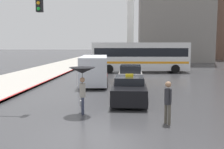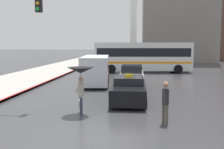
% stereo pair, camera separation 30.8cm
% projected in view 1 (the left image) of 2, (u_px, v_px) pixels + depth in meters
% --- Properties ---
extents(ground_plane, '(300.00, 300.00, 0.00)m').
position_uv_depth(ground_plane, '(83.00, 141.00, 8.70)').
color(ground_plane, '#38383A').
extents(taxi, '(1.91, 4.46, 1.55)m').
position_uv_depth(taxi, '(129.00, 90.00, 14.60)').
color(taxi, black).
rests_on(taxi, ground_plane).
extents(sedan_red, '(1.91, 4.75, 1.53)m').
position_uv_depth(sedan_red, '(130.00, 76.00, 20.62)').
color(sedan_red, '#B7B2AD').
rests_on(sedan_red, ground_plane).
extents(ambulance_van, '(2.56, 5.97, 2.24)m').
position_uv_depth(ambulance_van, '(94.00, 69.00, 20.86)').
color(ambulance_van, silver).
rests_on(ambulance_van, ground_plane).
extents(city_bus, '(11.00, 3.20, 3.39)m').
position_uv_depth(city_bus, '(140.00, 56.00, 29.97)').
color(city_bus, silver).
rests_on(city_bus, ground_plane).
extents(pedestrian_with_umbrella, '(1.19, 1.19, 2.15)m').
position_uv_depth(pedestrian_with_umbrella, '(82.00, 75.00, 11.79)').
color(pedestrian_with_umbrella, '#2D3347').
rests_on(pedestrian_with_umbrella, ground_plane).
extents(pedestrian_man, '(0.37, 0.40, 1.73)m').
position_uv_depth(pedestrian_man, '(168.00, 99.00, 10.38)').
color(pedestrian_man, '#4C473D').
rests_on(pedestrian_man, ground_plane).
extents(traffic_light, '(3.31, 0.38, 5.80)m').
position_uv_depth(traffic_light, '(3.00, 27.00, 12.61)').
color(traffic_light, black).
rests_on(traffic_light, ground_plane).
extents(monument_cross, '(6.92, 0.90, 15.73)m').
position_uv_depth(monument_cross, '(131.00, 2.00, 35.65)').
color(monument_cross, white).
rests_on(monument_cross, ground_plane).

